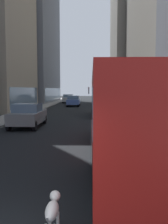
# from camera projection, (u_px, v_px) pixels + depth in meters

# --- Properties ---
(ground_plane) EXTENTS (120.00, 120.00, 0.00)m
(ground_plane) POSITION_uv_depth(u_px,v_px,m) (81.00, 106.00, 37.95)
(ground_plane) COLOR black
(sidewalk_left) EXTENTS (2.40, 110.00, 0.15)m
(sidewalk_left) POSITION_uv_depth(u_px,v_px,m) (44.00, 106.00, 38.10)
(sidewalk_left) COLOR gray
(sidewalk_left) RESTS_ON ground
(sidewalk_right) EXTENTS (2.40, 110.00, 0.15)m
(sidewalk_right) POSITION_uv_depth(u_px,v_px,m) (119.00, 106.00, 37.77)
(sidewalk_right) COLOR gray
(sidewalk_right) RESTS_ON ground
(building_left_far) EXTENTS (11.47, 21.82, 33.09)m
(building_left_far) POSITION_uv_depth(u_px,v_px,m) (24.00, 19.00, 50.52)
(building_left_far) COLOR slate
(building_left_far) RESTS_ON ground
(building_right_far) EXTENTS (11.77, 17.03, 38.61)m
(building_right_far) POSITION_uv_depth(u_px,v_px,m) (142.00, 8.00, 52.27)
(building_right_far) COLOR gray
(building_right_far) RESTS_ON ground
(transit_bus) EXTENTS (2.78, 11.53, 3.05)m
(transit_bus) POSITION_uv_depth(u_px,v_px,m) (126.00, 110.00, 9.54)
(transit_bus) COLOR red
(transit_bus) RESTS_ON ground
(car_silver_sedan) EXTENTS (1.87, 4.68, 1.62)m
(car_silver_sedan) POSITION_uv_depth(u_px,v_px,m) (68.00, 99.00, 47.53)
(car_silver_sedan) COLOR #B7BABF
(car_silver_sedan) RESTS_ON ground
(car_red_coupe) EXTENTS (1.92, 3.96, 1.62)m
(car_red_coupe) POSITION_uv_depth(u_px,v_px,m) (99.00, 100.00, 40.59)
(car_red_coupe) COLOR red
(car_red_coupe) RESTS_ON ground
(car_blue_hatchback) EXTENTS (1.83, 4.59, 1.62)m
(car_blue_hatchback) POSITION_uv_depth(u_px,v_px,m) (74.00, 101.00, 38.49)
(car_blue_hatchback) COLOR #4C6BB7
(car_blue_hatchback) RESTS_ON ground
(car_grey_wagon) EXTENTS (1.82, 4.28, 1.62)m
(car_grey_wagon) POSITION_uv_depth(u_px,v_px,m) (28.00, 115.00, 17.22)
(car_grey_wagon) COLOR slate
(car_grey_wagon) RESTS_ON ground
(box_truck) EXTENTS (2.30, 7.50, 3.05)m
(box_truck) POSITION_uv_depth(u_px,v_px,m) (105.00, 99.00, 24.46)
(box_truck) COLOR #A51919
(box_truck) RESTS_ON ground
(dalmatian_dog) EXTENTS (0.22, 0.96, 0.72)m
(dalmatian_dog) POSITION_uv_depth(u_px,v_px,m) (53.00, 210.00, 4.34)
(dalmatian_dog) COLOR white
(dalmatian_dog) RESTS_ON ground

